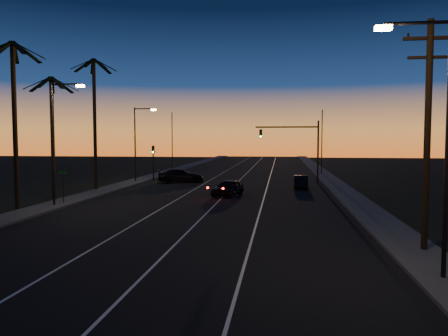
# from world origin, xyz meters

# --- Properties ---
(road) EXTENTS (20.00, 170.00, 0.01)m
(road) POSITION_xyz_m (0.00, 30.00, 0.01)
(road) COLOR black
(road) RESTS_ON ground
(sidewalk_left) EXTENTS (2.40, 170.00, 0.16)m
(sidewalk_left) POSITION_xyz_m (-11.20, 30.00, 0.08)
(sidewalk_left) COLOR #3B3B38
(sidewalk_left) RESTS_ON ground
(sidewalk_right) EXTENTS (2.40, 170.00, 0.16)m
(sidewalk_right) POSITION_xyz_m (11.20, 30.00, 0.08)
(sidewalk_right) COLOR #3B3B38
(sidewalk_right) RESTS_ON ground
(lane_stripe_left) EXTENTS (0.12, 160.00, 0.01)m
(lane_stripe_left) POSITION_xyz_m (-3.00, 30.00, 0.02)
(lane_stripe_left) COLOR silver
(lane_stripe_left) RESTS_ON road
(lane_stripe_mid) EXTENTS (0.12, 160.00, 0.01)m
(lane_stripe_mid) POSITION_xyz_m (0.50, 30.00, 0.02)
(lane_stripe_mid) COLOR silver
(lane_stripe_mid) RESTS_ON road
(lane_stripe_right) EXTENTS (0.12, 160.00, 0.01)m
(lane_stripe_right) POSITION_xyz_m (4.00, 30.00, 0.02)
(lane_stripe_right) COLOR silver
(lane_stripe_right) RESTS_ON road
(palm_near) EXTENTS (4.25, 4.16, 11.53)m
(palm_near) POSITION_xyz_m (-12.60, 18.00, 7.07)
(palm_near) COLOR black
(palm_near) RESTS_ON ground
(palm_mid) EXTENTS (4.25, 4.16, 10.03)m
(palm_mid) POSITION_xyz_m (-13.20, 24.00, 6.25)
(palm_mid) COLOR black
(palm_mid) RESTS_ON ground
(palm_far) EXTENTS (4.25, 4.16, 12.53)m
(palm_far) POSITION_xyz_m (-12.20, 30.00, 7.61)
(palm_far) COLOR black
(palm_far) RESTS_ON ground
(streetlight_left_near) EXTENTS (2.55, 0.26, 9.00)m
(streetlight_left_near) POSITION_xyz_m (-10.70, 20.00, 5.32)
(streetlight_left_near) COLOR black
(streetlight_left_near) RESTS_ON ground
(streetlight_left_far) EXTENTS (2.55, 0.26, 8.50)m
(streetlight_left_far) POSITION_xyz_m (-10.69, 38.00, 5.06)
(streetlight_left_far) COLOR black
(streetlight_left_far) RESTS_ON ground
(streetlight_right_near) EXTENTS (2.55, 0.26, 9.00)m
(streetlight_right_near) POSITION_xyz_m (10.70, 6.00, 5.32)
(streetlight_right_near) COLOR black
(streetlight_right_near) RESTS_ON ground
(street_sign) EXTENTS (0.70, 0.06, 2.60)m
(street_sign) POSITION_xyz_m (-10.80, 21.00, 1.66)
(street_sign) COLOR black
(street_sign) RESTS_ON ground
(utility_pole) EXTENTS (2.20, 0.28, 10.00)m
(utility_pole) POSITION_xyz_m (11.60, 10.00, 5.32)
(utility_pole) COLOR black
(utility_pole) RESTS_ON ground
(signal_mast) EXTENTS (7.10, 0.41, 7.00)m
(signal_mast) POSITION_xyz_m (7.14, 39.99, 4.78)
(signal_mast) COLOR black
(signal_mast) RESTS_ON ground
(signal_post) EXTENTS (0.28, 0.37, 4.20)m
(signal_post) POSITION_xyz_m (-9.50, 39.98, 2.89)
(signal_post) COLOR black
(signal_post) RESTS_ON ground
(far_pole_left) EXTENTS (0.14, 0.14, 9.00)m
(far_pole_left) POSITION_xyz_m (-11.00, 55.00, 4.50)
(far_pole_left) COLOR black
(far_pole_left) RESTS_ON ground
(far_pole_right) EXTENTS (0.14, 0.14, 9.00)m
(far_pole_right) POSITION_xyz_m (11.00, 52.00, 4.50)
(far_pole_right) COLOR black
(far_pole_right) RESTS_ON ground
(lead_car) EXTENTS (2.94, 4.87, 1.41)m
(lead_car) POSITION_xyz_m (0.83, 27.76, 0.72)
(lead_car) COLOR black
(lead_car) RESTS_ON road
(right_car) EXTENTS (1.52, 3.95, 1.28)m
(right_car) POSITION_xyz_m (7.42, 34.51, 0.65)
(right_car) COLOR black
(right_car) RESTS_ON road
(cross_car) EXTENTS (5.73, 3.66, 1.54)m
(cross_car) POSITION_xyz_m (-5.93, 38.71, 0.78)
(cross_car) COLOR black
(cross_car) RESTS_ON road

